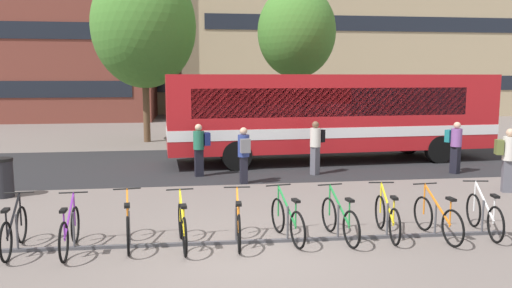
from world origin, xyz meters
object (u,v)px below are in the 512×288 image
at_px(parked_bicycle_orange_8, 437,219).
at_px(street_tree_0, 144,26).
at_px(parked_bicycle_orange_2, 128,226).
at_px(parked_bicycle_green_6, 340,220).
at_px(city_bus, 333,113).
at_px(commuter_black_pack_3, 316,144).
at_px(parked_bicycle_yellow_3, 182,227).
at_px(trash_bin, 3,178).
at_px(parked_bicycle_yellow_7, 387,217).
at_px(parked_bicycle_purple_1, 70,231).
at_px(commuter_olive_pack_2, 507,156).
at_px(commuter_navy_pack_1, 200,146).
at_px(parked_bicycle_green_5, 287,221).
at_px(parked_bicycle_white_9, 484,215).
at_px(commuter_teal_pack_0, 455,144).
at_px(street_tree_1, 297,32).
at_px(parked_bicycle_black_0, 14,231).
at_px(parked_bicycle_orange_4, 238,224).
at_px(commuter_grey_pack_4, 244,152).

distance_m(parked_bicycle_orange_8, street_tree_0, 17.58).
height_order(parked_bicycle_orange_2, parked_bicycle_green_6, same).
height_order(city_bus, commuter_black_pack_3, city_bus).
distance_m(city_bus, parked_bicycle_yellow_3, 10.41).
bearing_deg(trash_bin, parked_bicycle_orange_2, -49.48).
bearing_deg(parked_bicycle_green_6, parked_bicycle_yellow_7, -94.88).
distance_m(parked_bicycle_purple_1, commuter_olive_pack_2, 11.18).
distance_m(commuter_navy_pack_1, street_tree_0, 10.10).
bearing_deg(city_bus, parked_bicycle_green_5, -114.96).
bearing_deg(parked_bicycle_yellow_7, trash_bin, 69.39).
relative_size(parked_bicycle_orange_8, street_tree_0, 0.21).
xyz_separation_m(city_bus, trash_bin, (-10.12, -4.26, -1.26)).
bearing_deg(trash_bin, commuter_black_pack_3, 11.74).
bearing_deg(city_bus, commuter_navy_pack_1, -159.00).
bearing_deg(parked_bicycle_white_9, parked_bicycle_green_5, 96.51).
bearing_deg(commuter_navy_pack_1, parked_bicycle_yellow_7, 107.93).
distance_m(city_bus, trash_bin, 11.06).
bearing_deg(commuter_teal_pack_0, commuter_navy_pack_1, -120.14).
height_order(parked_bicycle_yellow_3, street_tree_0, street_tree_0).
bearing_deg(street_tree_1, parked_bicycle_white_9, -87.05).
xyz_separation_m(parked_bicycle_yellow_3, parked_bicycle_orange_8, (4.92, -0.15, 0.00)).
distance_m(parked_bicycle_green_6, parked_bicycle_orange_8, 1.92).
bearing_deg(street_tree_1, commuter_teal_pack_0, -67.69).
relative_size(parked_bicycle_orange_8, commuter_black_pack_3, 1.00).
relative_size(city_bus, parked_bicycle_black_0, 7.05).
height_order(parked_bicycle_green_6, commuter_olive_pack_2, commuter_olive_pack_2).
height_order(city_bus, trash_bin, city_bus).
bearing_deg(commuter_black_pack_3, parked_bicycle_green_5, 30.82).
xyz_separation_m(parked_bicycle_orange_2, commuter_navy_pack_1, (1.48, 6.35, 0.58)).
relative_size(parked_bicycle_orange_4, parked_bicycle_orange_8, 1.00).
relative_size(parked_bicycle_purple_1, parked_bicycle_orange_2, 1.00).
relative_size(parked_bicycle_orange_4, commuter_teal_pack_0, 1.02).
relative_size(commuter_grey_pack_4, trash_bin, 1.62).
relative_size(parked_bicycle_yellow_7, street_tree_1, 0.23).
height_order(parked_bicycle_white_9, trash_bin, trash_bin).
relative_size(parked_bicycle_orange_2, commuter_olive_pack_2, 0.98).
bearing_deg(commuter_black_pack_3, parked_bicycle_green_6, 39.65).
bearing_deg(commuter_olive_pack_2, street_tree_1, 125.40).
height_order(parked_bicycle_white_9, commuter_grey_pack_4, commuter_grey_pack_4).
height_order(parked_bicycle_orange_2, street_tree_1, street_tree_1).
distance_m(parked_bicycle_purple_1, commuter_navy_pack_1, 7.01).
xyz_separation_m(parked_bicycle_purple_1, parked_bicycle_orange_8, (6.92, -0.15, 0.00)).
bearing_deg(parked_bicycle_yellow_7, commuter_grey_pack_4, 29.95).
bearing_deg(parked_bicycle_orange_4, parked_bicycle_white_9, -87.52).
bearing_deg(commuter_black_pack_3, parked_bicycle_orange_2, 10.04).
relative_size(parked_bicycle_white_9, commuter_navy_pack_1, 1.03).
xyz_separation_m(parked_bicycle_black_0, commuter_olive_pack_2, (11.67, 3.12, 0.62)).
bearing_deg(commuter_navy_pack_1, parked_bicycle_white_9, 119.22).
relative_size(parked_bicycle_white_9, commuter_grey_pack_4, 1.03).
height_order(commuter_teal_pack_0, street_tree_1, street_tree_1).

